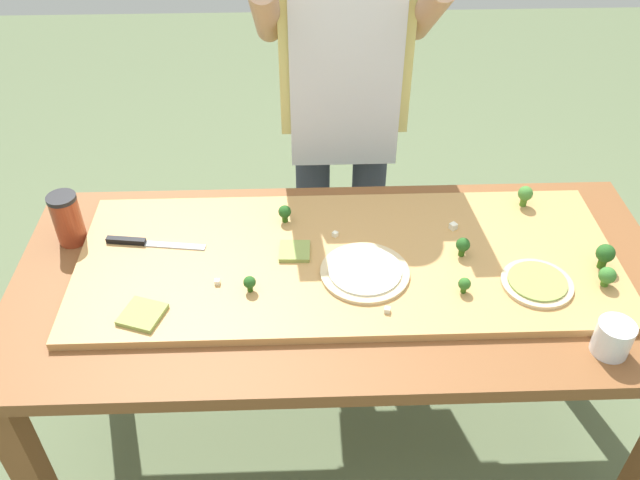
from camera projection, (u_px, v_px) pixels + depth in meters
ground_plane at (337, 442)px, 2.27m from camera, size 8.00×8.00×0.00m
prep_table at (341, 300)px, 1.84m from camera, size 1.76×0.80×0.78m
cutting_board at (348, 260)px, 1.80m from camera, size 1.46×0.57×0.02m
chefs_knife at (142, 242)px, 1.83m from camera, size 0.28×0.06×0.02m
pizza_whole_pesto_green at (537, 283)px, 1.70m from camera, size 0.18×0.18×0.02m
pizza_whole_white_garlic at (365, 272)px, 1.73m from camera, size 0.24×0.24×0.02m
pizza_slice_far_right at (142, 314)px, 1.62m from camera, size 0.12×0.12×0.01m
pizza_slice_near_left at (295, 251)px, 1.80m from camera, size 0.09×0.09×0.01m
broccoli_floret_center_right at (250, 283)px, 1.67m from camera, size 0.03×0.03×0.05m
broccoli_floret_front_right at (285, 212)px, 1.89m from camera, size 0.04×0.04×0.05m
broccoli_floret_back_mid at (607, 276)px, 1.68m from camera, size 0.04×0.04×0.06m
broccoli_floret_front_left at (525, 194)px, 1.95m from camera, size 0.04×0.04×0.07m
broccoli_floret_back_left at (605, 254)px, 1.73m from camera, size 0.05×0.05×0.07m
broccoli_floret_front_mid at (464, 284)px, 1.67m from camera, size 0.03×0.03×0.04m
broccoli_floret_center_left at (463, 245)px, 1.77m from camera, size 0.04×0.04×0.06m
cheese_crumble_a at (387, 310)px, 1.63m from camera, size 0.02×0.02×0.01m
cheese_crumble_b at (335, 234)px, 1.85m from camera, size 0.02×0.02×0.01m
cheese_crumble_c at (453, 226)px, 1.88m from camera, size 0.03×0.03×0.02m
cheese_crumble_d at (217, 282)px, 1.70m from camera, size 0.01×0.01×0.01m
flour_cup at (612, 340)px, 1.54m from camera, size 0.09×0.09×0.09m
sauce_jar at (67, 219)px, 1.83m from camera, size 0.08×0.08×0.15m
cook_center at (343, 92)px, 2.12m from camera, size 0.54×0.39×1.67m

